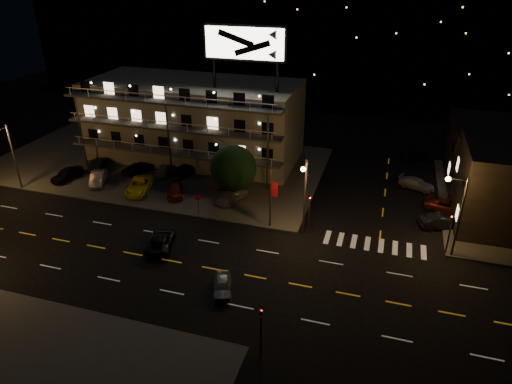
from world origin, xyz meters
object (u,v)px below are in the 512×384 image
(lot_car_2, at_px, (139,186))
(lot_car_7, at_px, (164,169))
(lot_car_4, at_px, (232,195))
(road_car_west, at_px, (161,241))
(side_car_0, at_px, (442,221))
(road_car_east, at_px, (222,285))
(tree, at_px, (233,169))

(lot_car_2, xyz_separation_m, lot_car_7, (0.44, 5.43, -0.12))
(lot_car_4, distance_m, lot_car_7, 11.75)
(lot_car_7, relative_size, road_car_west, 0.86)
(lot_car_7, bearing_deg, lot_car_2, 70.66)
(lot_car_4, height_order, lot_car_7, lot_car_4)
(side_car_0, distance_m, road_car_east, 24.05)
(tree, height_order, road_car_east, tree)
(lot_car_2, height_order, road_car_east, lot_car_2)
(road_car_east, bearing_deg, tree, 85.78)
(lot_car_7, xyz_separation_m, road_car_east, (15.41, -19.68, -0.15))
(road_car_east, height_order, road_car_west, road_car_west)
(side_car_0, bearing_deg, lot_car_2, 72.25)
(lot_car_2, bearing_deg, road_car_east, -57.10)
(lot_car_7, height_order, road_car_east, lot_car_7)
(lot_car_7, bearing_deg, side_car_0, 159.16)
(lot_car_4, xyz_separation_m, road_car_east, (4.57, -15.14, -0.27))
(lot_car_2, height_order, lot_car_7, lot_car_2)
(lot_car_2, xyz_separation_m, road_car_east, (15.85, -14.25, -0.27))
(tree, distance_m, lot_car_2, 11.99)
(lot_car_4, distance_m, side_car_0, 22.45)
(lot_car_2, height_order, side_car_0, lot_car_2)
(lot_car_2, bearing_deg, tree, -11.13)
(side_car_0, height_order, road_car_west, side_car_0)
(road_car_west, bearing_deg, road_car_east, 134.95)
(tree, bearing_deg, side_car_0, 2.70)
(lot_car_7, height_order, road_car_west, lot_car_7)
(lot_car_2, height_order, lot_car_4, lot_car_4)
(tree, distance_m, road_car_east, 16.05)
(lot_car_2, relative_size, side_car_0, 1.17)
(side_car_0, xyz_separation_m, road_car_west, (-25.83, -11.55, -0.06))
(tree, height_order, lot_car_7, tree)
(side_car_0, height_order, road_car_east, side_car_0)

